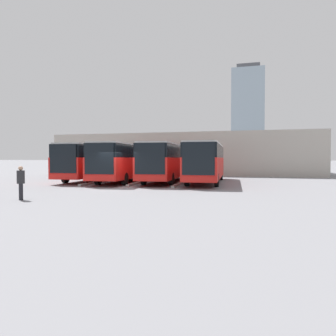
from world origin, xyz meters
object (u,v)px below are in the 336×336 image
Objects in this scene: bus_0 at (206,161)px; bus_2 at (127,161)px; pedestrian at (21,182)px; bus_1 at (167,161)px; bus_3 at (96,161)px.

bus_2 is at bearing 0.45° from bus_0.
pedestrian is (0.01, 13.23, -0.92)m from bus_2.
bus_0 is 1.00× the size of bus_1.
bus_1 is 6.96m from bus_3.
bus_3 is at bearing 150.27° from pedestrian.
bus_0 and bus_1 have the same top height.
bus_2 is 13.27m from pedestrian.
bus_2 and bus_3 have the same top height.
bus_2 is (3.48, 0.83, 0.00)m from bus_1.
bus_3 is (10.44, -0.24, 0.00)m from bus_0.
bus_1 is 3.58m from bus_2.
bus_1 is 7.29× the size of pedestrian.
pedestrian is at bearing 85.43° from bus_2.
pedestrian is (-3.47, 14.08, -0.92)m from bus_3.
bus_0 is at bearing -179.55° from bus_2.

